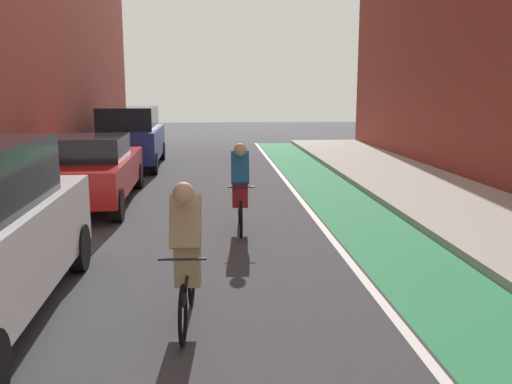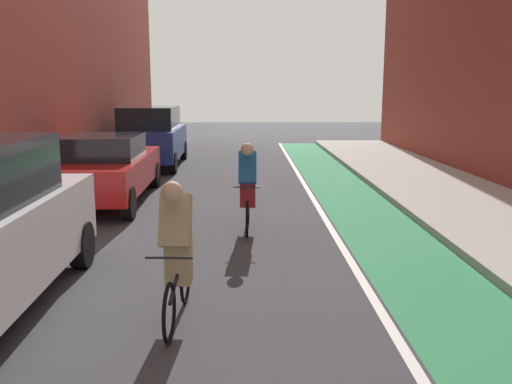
% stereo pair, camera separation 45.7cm
% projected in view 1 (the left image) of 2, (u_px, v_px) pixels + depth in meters
% --- Properties ---
extents(ground_plane, '(72.50, 72.50, 0.00)m').
position_uv_depth(ground_plane, '(212.00, 262.00, 8.11)').
color(ground_plane, '#38383D').
extents(bike_lane_paint, '(1.60, 32.95, 0.00)m').
position_uv_depth(bike_lane_paint, '(369.00, 225.00, 10.29)').
color(bike_lane_paint, '#2D8451').
rests_on(bike_lane_paint, ground).
extents(lane_divider_stripe, '(0.12, 32.95, 0.00)m').
position_uv_depth(lane_divider_stripe, '(322.00, 226.00, 10.22)').
color(lane_divider_stripe, white).
rests_on(lane_divider_stripe, ground).
extents(sidewalk_right, '(3.18, 32.95, 0.14)m').
position_uv_depth(sidewalk_right, '(492.00, 220.00, 10.45)').
color(sidewalk_right, '#A8A59E').
rests_on(sidewalk_right, ground).
extents(parked_sedan_red, '(1.98, 4.85, 1.53)m').
position_uv_depth(parked_sedan_red, '(90.00, 169.00, 12.12)').
color(parked_sedan_red, red).
rests_on(parked_sedan_red, ground).
extents(parked_suv_blue, '(2.09, 4.81, 1.98)m').
position_uv_depth(parked_suv_blue, '(130.00, 136.00, 17.97)').
color(parked_suv_blue, navy).
rests_on(parked_suv_blue, ground).
extents(cyclist_trailing, '(0.48, 1.67, 1.59)m').
position_uv_depth(cyclist_trailing, '(187.00, 248.00, 5.86)').
color(cyclist_trailing, black).
rests_on(cyclist_trailing, ground).
extents(cyclist_far, '(0.48, 1.69, 1.60)m').
position_uv_depth(cyclist_far, '(240.00, 184.00, 9.84)').
color(cyclist_far, black).
rests_on(cyclist_far, ground).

